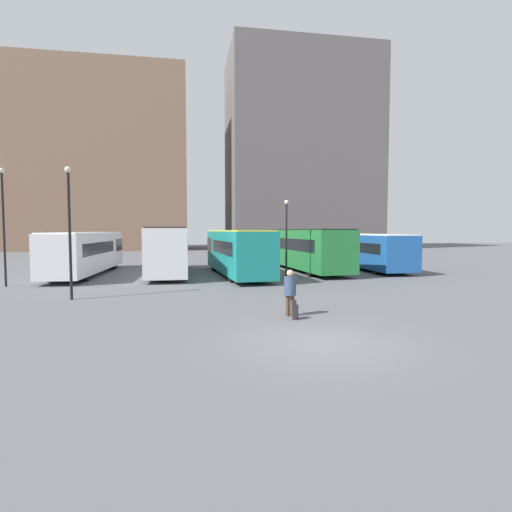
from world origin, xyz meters
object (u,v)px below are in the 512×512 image
bus_3 (306,248)px  suitcase (295,312)px  bus_4 (370,250)px  lamp_post_0 (3,218)px  bus_0 (87,251)px  lamp_post_1 (286,232)px  bus_2 (236,251)px  lamp_post_2 (69,222)px  traveler (290,289)px  bus_1 (170,249)px

bus_3 → suitcase: bearing=158.2°
bus_4 → lamp_post_0: bearing=103.2°
bus_3 → lamp_post_0: (-18.78, -5.68, 2.00)m
bus_4 → lamp_post_0: 24.72m
bus_3 → lamp_post_0: bearing=103.1°
bus_0 → lamp_post_1: 14.08m
bus_2 → lamp_post_2: (-8.45, -8.55, 1.75)m
bus_2 → lamp_post_1: (2.81, -2.91, 1.29)m
bus_2 → bus_3: bus_3 is taller
traveler → lamp_post_0: size_ratio=0.26×
bus_0 → bus_1: 5.73m
bus_0 → traveler: bus_0 is taller
lamp_post_2 → lamp_post_1: bearing=26.6°
bus_1 → bus_2: bearing=-109.0°
bus_4 → traveler: size_ratio=5.99×
bus_0 → suitcase: 19.38m
bus_2 → lamp_post_1: 4.25m
bus_2 → lamp_post_2: 12.14m
bus_1 → suitcase: size_ratio=16.34×
bus_1 → suitcase: bearing=-162.5°
bus_0 → bus_4: (21.09, -0.13, -0.09)m
bus_3 → bus_2: bearing=107.1°
bus_2 → bus_4: 10.99m
bus_2 → lamp_post_2: size_ratio=2.03×
suitcase → lamp_post_0: bearing=74.2°
suitcase → lamp_post_2: bearing=80.0°
lamp_post_2 → lamp_post_0: bearing=133.4°
bus_1 → bus_4: bus_1 is taller
bus_4 → lamp_post_0: size_ratio=1.55×
bus_2 → lamp_post_2: lamp_post_2 is taller
lamp_post_1 → lamp_post_2: bearing=-153.4°
bus_0 → lamp_post_0: lamp_post_0 is taller
bus_4 → bus_0: bearing=89.9°
bus_0 → traveler: bearing=-143.8°
bus_0 → bus_1: bearing=-93.1°
traveler → bus_1: bearing=39.8°
suitcase → lamp_post_2: size_ratio=0.12×
bus_3 → lamp_post_2: size_ratio=2.08×
bus_0 → bus_2: bus_2 is taller
lamp_post_2 → bus_1: bearing=69.1°
lamp_post_0 → lamp_post_1: size_ratio=1.29×
bus_1 → bus_2: 4.84m
traveler → lamp_post_0: 16.98m
bus_0 → traveler: 18.88m
suitcase → lamp_post_2: 10.85m
bus_0 → lamp_post_2: bearing=-168.0°
bus_2 → traveler: (0.28, -13.54, -0.70)m
lamp_post_0 → bus_2: bearing=15.1°
bus_0 → lamp_post_2: (1.83, -10.66, 1.82)m
bus_0 → bus_1: (5.70, -0.53, 0.17)m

